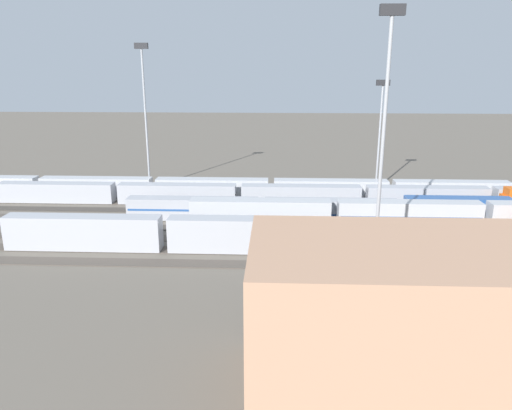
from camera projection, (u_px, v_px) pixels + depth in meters
name	position (u px, v px, depth m)	size (l,w,h in m)	color
ground_plane	(286.00, 221.00, 84.99)	(400.00, 400.00, 0.00)	#60594F
track_bed_0	(285.00, 192.00, 104.16)	(140.00, 2.80, 0.12)	#4C443D
track_bed_1	(285.00, 198.00, 99.37)	(140.00, 2.80, 0.12)	#4C443D
track_bed_2	(285.00, 204.00, 94.57)	(140.00, 2.80, 0.12)	#4C443D
track_bed_3	(286.00, 212.00, 89.77)	(140.00, 2.80, 0.12)	#3D3833
track_bed_4	(286.00, 220.00, 84.97)	(140.00, 2.80, 0.12)	#4C443D
track_bed_5	(287.00, 229.00, 80.17)	(140.00, 2.80, 0.12)	#3D3833
track_bed_6	(287.00, 240.00, 75.37)	(140.00, 2.80, 0.12)	#4C443D
track_bed_7	(288.00, 252.00, 70.58)	(140.00, 2.80, 0.12)	#4C443D
track_bed_8	(288.00, 265.00, 65.78)	(140.00, 2.80, 0.12)	#4C443D
train_on_track_5	(409.00, 216.00, 78.64)	(71.40, 3.06, 5.00)	#B7BABF
train_on_track_7	(165.00, 233.00, 70.61)	(47.20, 3.00, 5.00)	#A8AAB2
train_on_track_1	(265.00, 188.00, 98.98)	(139.00, 3.00, 4.40)	#285193
train_on_track_4	(318.00, 210.00, 84.17)	(66.40, 3.06, 4.40)	#285193
train_on_track_2	(301.00, 195.00, 93.90)	(119.80, 3.00, 3.80)	#A8AAB2
light_mast_0	(145.00, 100.00, 102.12)	(2.80, 0.70, 30.70)	#9EA0A5
light_mast_1	(385.00, 118.00, 56.23)	(2.80, 0.70, 32.72)	#9EA0A5
light_mast_2	(381.00, 119.00, 102.22)	(2.80, 0.70, 23.40)	#9EA0A5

